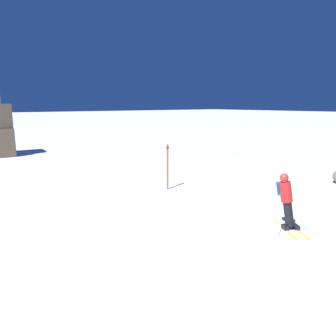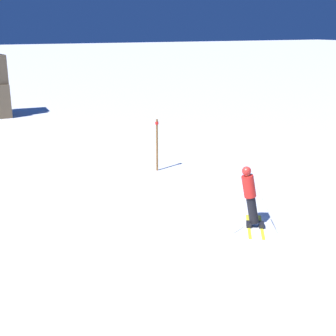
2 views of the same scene
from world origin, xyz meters
TOP-DOWN VIEW (x-y plane):
  - ground_plane at (0.00, 0.00)m, footprint 300.00×300.00m
  - skier at (1.14, 0.13)m, footprint 1.51×1.67m
  - trail_marker at (1.20, 6.24)m, footprint 0.13×0.13m

SIDE VIEW (x-z plane):
  - ground_plane at x=0.00m, z-range 0.00..0.00m
  - skier at x=1.14m, z-range 0.10..1.93m
  - trail_marker at x=1.20m, z-range 0.10..2.17m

